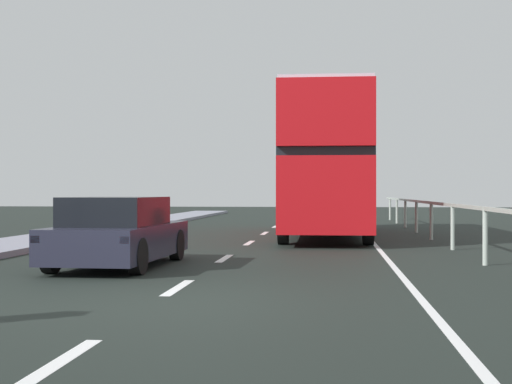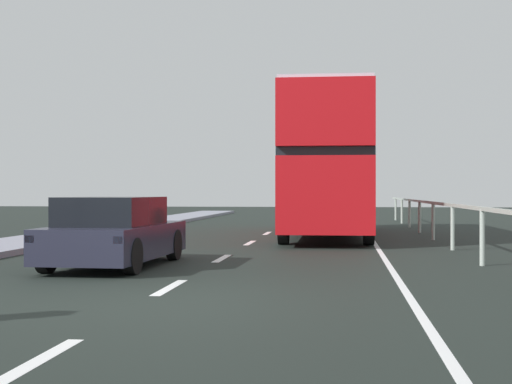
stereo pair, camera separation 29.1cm
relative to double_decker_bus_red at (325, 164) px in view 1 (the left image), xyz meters
name	(u,v)px [view 1 (the left image)]	position (x,y,z in m)	size (l,w,h in m)	color
ground_plane	(157,305)	(-2.09, -14.54, -2.41)	(75.33, 120.00, 0.10)	black
lane_paint_markings	(331,249)	(0.18, -5.70, -2.35)	(3.61, 46.00, 0.01)	silver
bridge_side_railing	(453,212)	(3.17, -5.54, -1.42)	(0.10, 42.00, 1.15)	#AEBAAF
double_decker_bus_red	(325,164)	(0.00, 0.00, 0.00)	(2.66, 11.33, 4.40)	red
hatchback_car_near	(118,233)	(-3.87, -10.29, -1.71)	(1.88, 4.22, 1.34)	#232434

